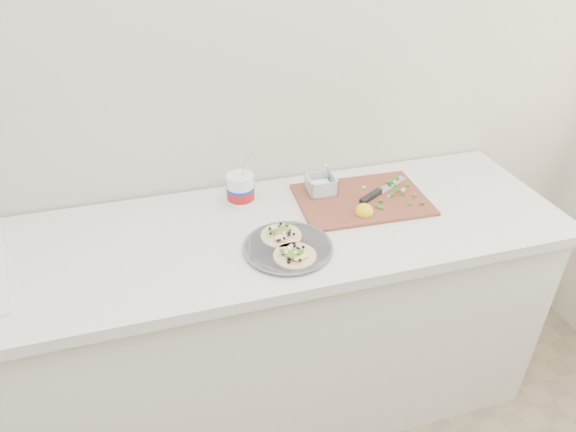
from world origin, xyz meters
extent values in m
cube|color=beige|center=(0.00, 1.73, 1.30)|extent=(3.50, 0.05, 2.60)
cube|color=silver|center=(0.00, 1.43, 0.43)|extent=(2.40, 0.62, 0.86)
cube|color=silver|center=(0.00, 1.41, 0.88)|extent=(2.44, 0.66, 0.04)
cylinder|color=#55565B|center=(0.22, 1.28, 0.91)|extent=(0.27, 0.27, 0.01)
cylinder|color=#55565B|center=(0.22, 1.28, 0.91)|extent=(0.29, 0.29, 0.00)
cylinder|color=white|center=(0.13, 1.60, 0.96)|extent=(0.10, 0.10, 0.12)
cylinder|color=#A31214|center=(0.13, 1.60, 0.95)|extent=(0.10, 0.10, 0.04)
cylinder|color=#192D99|center=(0.13, 1.60, 0.97)|extent=(0.10, 0.10, 0.01)
cube|color=brown|center=(0.56, 1.49, 0.91)|extent=(0.48, 0.34, 0.01)
cube|color=white|center=(0.43, 1.58, 0.93)|extent=(0.07, 0.07, 0.03)
ellipsoid|color=yellow|center=(0.53, 1.39, 0.93)|extent=(0.06, 0.06, 0.06)
cube|color=silver|center=(0.71, 1.55, 0.91)|extent=(0.17, 0.11, 0.00)
cube|color=black|center=(0.59, 1.48, 0.92)|extent=(0.11, 0.08, 0.02)
camera|label=1|loc=(-0.15, 0.02, 1.88)|focal=32.00mm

